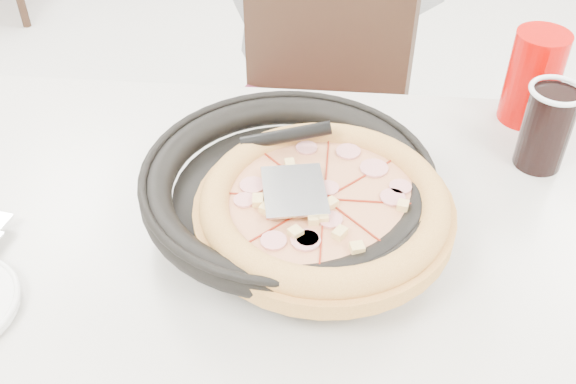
# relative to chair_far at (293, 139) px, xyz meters

# --- Properties ---
(floor) EXTENTS (7.00, 7.00, 0.00)m
(floor) POSITION_rel_chair_far_xyz_m (0.26, -0.28, -0.47)
(floor) COLOR silver
(floor) RESTS_ON ground
(chair_far) EXTENTS (0.54, 0.54, 0.95)m
(chair_far) POSITION_rel_chair_far_xyz_m (0.00, 0.00, 0.00)
(chair_far) COLOR black
(chair_far) RESTS_ON floor
(trivet) EXTENTS (0.14, 0.14, 0.04)m
(trivet) POSITION_rel_chair_far_xyz_m (0.03, -0.57, 0.29)
(trivet) COLOR black
(trivet) RESTS_ON main_table
(pizza_pan) EXTENTS (0.33, 0.33, 0.01)m
(pizza_pan) POSITION_rel_chair_far_xyz_m (0.04, -0.56, 0.32)
(pizza_pan) COLOR black
(pizza_pan) RESTS_ON trivet
(pizza) EXTENTS (0.35, 0.35, 0.02)m
(pizza) POSITION_rel_chair_far_xyz_m (0.09, -0.61, 0.34)
(pizza) COLOR tan
(pizza) RESTS_ON pizza_pan
(pizza_server) EXTENTS (0.10, 0.12, 0.00)m
(pizza_server) POSITION_rel_chair_far_xyz_m (0.05, -0.61, 0.37)
(pizza_server) COLOR white
(pizza_server) RESTS_ON pizza
(cola_glass) EXTENTS (0.08, 0.08, 0.13)m
(cola_glass) POSITION_rel_chair_far_xyz_m (0.42, -0.40, 0.34)
(cola_glass) COLOR black
(cola_glass) RESTS_ON main_table
(red_cup) EXTENTS (0.09, 0.09, 0.16)m
(red_cup) POSITION_rel_chair_far_xyz_m (0.42, -0.27, 0.35)
(red_cup) COLOR #C20300
(red_cup) RESTS_ON main_table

